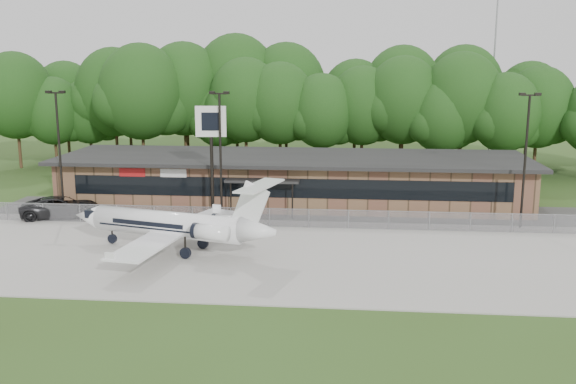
# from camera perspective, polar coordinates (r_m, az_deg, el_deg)

# --- Properties ---
(ground) EXTENTS (160.00, 160.00, 0.00)m
(ground) POSITION_cam_1_polar(r_m,az_deg,el_deg) (34.82, -3.07, -9.49)
(ground) COLOR #324A1A
(ground) RESTS_ON ground
(apron) EXTENTS (64.00, 18.00, 0.08)m
(apron) POSITION_cam_1_polar(r_m,az_deg,el_deg) (42.30, -1.47, -5.56)
(apron) COLOR #9E9B93
(apron) RESTS_ON ground
(parking_lot) EXTENTS (50.00, 9.00, 0.06)m
(parking_lot) POSITION_cam_1_polar(r_m,az_deg,el_deg) (53.33, 0.02, -1.94)
(parking_lot) COLOR #383835
(parking_lot) RESTS_ON ground
(terminal) EXTENTS (41.00, 11.65, 4.30)m
(terminal) POSITION_cam_1_polar(r_m,az_deg,el_deg) (57.21, 0.44, 1.19)
(terminal) COLOR brown
(terminal) RESTS_ON ground
(fence) EXTENTS (46.00, 0.04, 1.52)m
(fence) POSITION_cam_1_polar(r_m,az_deg,el_deg) (48.80, -0.48, -2.32)
(fence) COLOR gray
(fence) RESTS_ON ground
(treeline) EXTENTS (72.00, 12.00, 15.00)m
(treeline) POSITION_cam_1_polar(r_m,az_deg,el_deg) (74.44, 1.68, 7.74)
(treeline) COLOR #153711
(treeline) RESTS_ON ground
(radio_mast) EXTENTS (0.20, 0.20, 25.00)m
(radio_mast) POSITION_cam_1_polar(r_m,az_deg,el_deg) (81.91, 17.84, 11.05)
(radio_mast) COLOR gray
(radio_mast) RESTS_ON ground
(light_pole_left) EXTENTS (1.55, 0.30, 10.23)m
(light_pole_left) POSITION_cam_1_polar(r_m,az_deg,el_deg) (54.14, -19.68, 3.99)
(light_pole_left) COLOR black
(light_pole_left) RESTS_ON ground
(light_pole_mid) EXTENTS (1.55, 0.30, 10.23)m
(light_pole_mid) POSITION_cam_1_polar(r_m,az_deg,el_deg) (50.04, -6.03, 4.03)
(light_pole_mid) COLOR black
(light_pole_mid) RESTS_ON ground
(light_pole_right) EXTENTS (1.55, 0.30, 10.23)m
(light_pole_right) POSITION_cam_1_polar(r_m,az_deg,el_deg) (50.76, 20.39, 3.47)
(light_pole_right) COLOR black
(light_pole_right) RESTS_ON ground
(business_jet) EXTENTS (15.17, 13.62, 5.14)m
(business_jet) POSITION_cam_1_polar(r_m,az_deg,el_deg) (42.95, -9.98, -2.98)
(business_jet) COLOR white
(business_jet) RESTS_ON ground
(suv) EXTENTS (6.81, 4.40, 1.75)m
(suv) POSITION_cam_1_polar(r_m,az_deg,el_deg) (55.02, -19.48, -1.29)
(suv) COLOR #272729
(suv) RESTS_ON ground
(pole_sign) EXTENTS (2.39, 0.45, 9.09)m
(pole_sign) POSITION_cam_1_polar(r_m,az_deg,el_deg) (50.37, -6.85, 5.18)
(pole_sign) COLOR black
(pole_sign) RESTS_ON ground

